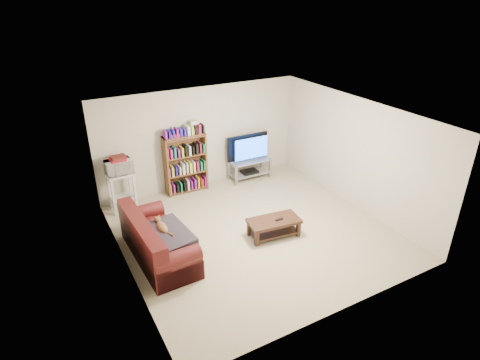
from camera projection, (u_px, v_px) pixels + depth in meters
floor at (254, 231)px, 8.04m from camera, size 5.00×5.00×0.00m
ceiling at (256, 116)px, 6.99m from camera, size 5.00×5.00×0.00m
wall_back at (201, 138)px, 9.48m from camera, size 5.00×0.00×5.00m
wall_front at (347, 246)px, 5.54m from camera, size 5.00×0.00×5.00m
wall_left at (121, 210)px, 6.43m from camera, size 0.00×5.00×5.00m
wall_right at (355, 153)px, 8.59m from camera, size 0.00×5.00×5.00m
sofa at (155, 244)px, 7.14m from camera, size 0.91×1.98×0.84m
blanket at (166, 235)px, 7.03m from camera, size 0.87×1.06×0.18m
cat at (162, 227)px, 7.14m from camera, size 0.23×0.54×0.16m
coffee_table at (274, 225)px, 7.79m from camera, size 1.06×0.62×0.37m
remote at (279, 219)px, 7.73m from camera, size 0.17×0.05×0.02m
tv_stand at (249, 166)px, 10.09m from camera, size 1.03×0.47×0.51m
television at (250, 148)px, 9.88m from camera, size 1.11×0.16×0.64m
dvd_player at (249, 172)px, 10.16m from camera, size 0.41×0.29×0.06m
bookshelf at (186, 163)px, 9.31m from camera, size 0.99×0.32×1.41m
shelf_clutter at (187, 130)px, 9.02m from camera, size 0.72×0.22×0.28m
microwave_stand at (122, 187)px, 8.59m from camera, size 0.56×0.42×0.87m
microwave at (119, 167)px, 8.39m from camera, size 0.55×0.39×0.30m
game_boxes at (118, 159)px, 8.32m from camera, size 0.33×0.29×0.05m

